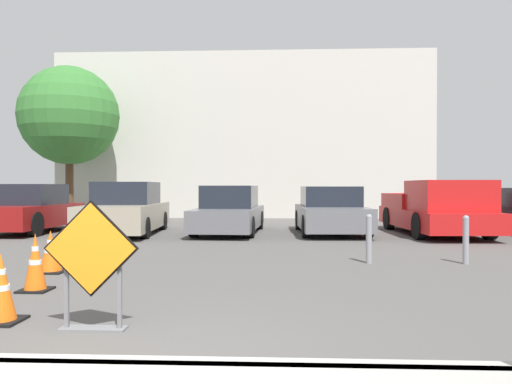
{
  "coord_description": "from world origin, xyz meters",
  "views": [
    {
      "loc": [
        1.23,
        -3.66,
        1.43
      ],
      "look_at": [
        0.61,
        9.75,
        1.28
      ],
      "focal_mm": 35.0,
      "sensor_mm": 36.0,
      "label": 1
    }
  ],
  "objects_px": {
    "parked_car_fourth": "(230,212)",
    "pickup_truck": "(438,211)",
    "traffic_cone_third": "(51,252)",
    "parked_car_third": "(127,210)",
    "parked_car_second": "(31,210)",
    "bollard_nearest": "(369,237)",
    "parked_car_fifth": "(330,212)",
    "traffic_cone_second": "(35,263)",
    "bollard_second": "(466,238)",
    "traffic_cone_fourth": "(65,244)",
    "road_closed_sign": "(91,261)",
    "traffic_cone_nearest": "(1,289)",
    "traffic_cone_fifth": "(79,235)"
  },
  "relations": [
    {
      "from": "parked_car_fourth",
      "to": "pickup_truck",
      "type": "xyz_separation_m",
      "value": [
        6.2,
        -0.44,
        0.06
      ]
    },
    {
      "from": "traffic_cone_third",
      "to": "parked_car_third",
      "type": "xyz_separation_m",
      "value": [
        -0.8,
        6.74,
        0.37
      ]
    },
    {
      "from": "parked_car_second",
      "to": "bollard_nearest",
      "type": "distance_m",
      "value": 11.03
    },
    {
      "from": "parked_car_fifth",
      "to": "parked_car_second",
      "type": "bearing_deg",
      "value": -1.33
    },
    {
      "from": "traffic_cone_second",
      "to": "bollard_second",
      "type": "relative_size",
      "value": 0.88
    },
    {
      "from": "parked_car_second",
      "to": "traffic_cone_fourth",
      "type": "bearing_deg",
      "value": 123.05
    },
    {
      "from": "road_closed_sign",
      "to": "parked_car_fourth",
      "type": "height_order",
      "value": "parked_car_fourth"
    },
    {
      "from": "traffic_cone_third",
      "to": "parked_car_second",
      "type": "bearing_deg",
      "value": 119.0
    },
    {
      "from": "traffic_cone_nearest",
      "to": "parked_car_fifth",
      "type": "xyz_separation_m",
      "value": [
        4.5,
        10.16,
        0.3
      ]
    },
    {
      "from": "parked_car_third",
      "to": "bollard_second",
      "type": "bearing_deg",
      "value": 141.92
    },
    {
      "from": "parked_car_second",
      "to": "bollard_second",
      "type": "distance_m",
      "value": 12.58
    },
    {
      "from": "road_closed_sign",
      "to": "parked_car_second",
      "type": "distance_m",
      "value": 11.86
    },
    {
      "from": "parked_car_fifth",
      "to": "pickup_truck",
      "type": "height_order",
      "value": "pickup_truck"
    },
    {
      "from": "road_closed_sign",
      "to": "parked_car_second",
      "type": "xyz_separation_m",
      "value": [
        -5.85,
        10.31,
        -0.0
      ]
    },
    {
      "from": "road_closed_sign",
      "to": "traffic_cone_second",
      "type": "relative_size",
      "value": 1.64
    },
    {
      "from": "pickup_truck",
      "to": "bollard_nearest",
      "type": "bearing_deg",
      "value": 59.33
    },
    {
      "from": "parked_car_second",
      "to": "traffic_cone_nearest",
      "type": "bearing_deg",
      "value": 116.42
    },
    {
      "from": "parked_car_fifth",
      "to": "pickup_truck",
      "type": "bearing_deg",
      "value": 170.73
    },
    {
      "from": "parked_car_second",
      "to": "parked_car_fourth",
      "type": "xyz_separation_m",
      "value": [
        6.19,
        0.15,
        -0.03
      ]
    },
    {
      "from": "traffic_cone_nearest",
      "to": "parked_car_third",
      "type": "distance_m",
      "value": 9.92
    },
    {
      "from": "pickup_truck",
      "to": "parked_car_fourth",
      "type": "bearing_deg",
      "value": -6.2
    },
    {
      "from": "traffic_cone_fourth",
      "to": "pickup_truck",
      "type": "distance_m",
      "value": 10.35
    },
    {
      "from": "traffic_cone_nearest",
      "to": "traffic_cone_second",
      "type": "bearing_deg",
      "value": 104.7
    },
    {
      "from": "parked_car_fourth",
      "to": "bollard_second",
      "type": "relative_size",
      "value": 5.19
    },
    {
      "from": "parked_car_third",
      "to": "parked_car_second",
      "type": "bearing_deg",
      "value": -8.95
    },
    {
      "from": "traffic_cone_third",
      "to": "parked_car_third",
      "type": "relative_size",
      "value": 0.15
    },
    {
      "from": "bollard_second",
      "to": "parked_car_third",
      "type": "bearing_deg",
      "value": 145.62
    },
    {
      "from": "parked_car_fourth",
      "to": "bollard_second",
      "type": "distance_m",
      "value": 7.76
    },
    {
      "from": "parked_car_third",
      "to": "bollard_second",
      "type": "distance_m",
      "value": 9.78
    },
    {
      "from": "road_closed_sign",
      "to": "traffic_cone_nearest",
      "type": "distance_m",
      "value": 1.15
    },
    {
      "from": "parked_car_third",
      "to": "bollard_second",
      "type": "xyz_separation_m",
      "value": [
        8.07,
        -5.52,
        -0.23
      ]
    },
    {
      "from": "traffic_cone_fourth",
      "to": "traffic_cone_fifth",
      "type": "relative_size",
      "value": 0.88
    },
    {
      "from": "traffic_cone_fifth",
      "to": "parked_car_fifth",
      "type": "relative_size",
      "value": 0.16
    },
    {
      "from": "road_closed_sign",
      "to": "traffic_cone_second",
      "type": "xyz_separation_m",
      "value": [
        -1.48,
        1.82,
        -0.31
      ]
    },
    {
      "from": "traffic_cone_second",
      "to": "parked_car_third",
      "type": "bearing_deg",
      "value": 98.85
    },
    {
      "from": "bollard_nearest",
      "to": "bollard_second",
      "type": "height_order",
      "value": "bollard_nearest"
    },
    {
      "from": "parked_car_fourth",
      "to": "parked_car_second",
      "type": "bearing_deg",
      "value": 4.31
    },
    {
      "from": "traffic_cone_third",
      "to": "bollard_second",
      "type": "distance_m",
      "value": 7.37
    },
    {
      "from": "parked_car_fifth",
      "to": "traffic_cone_fourth",
      "type": "bearing_deg",
      "value": 42.73
    },
    {
      "from": "parked_car_fifth",
      "to": "bollard_nearest",
      "type": "distance_m",
      "value": 5.91
    },
    {
      "from": "traffic_cone_nearest",
      "to": "parked_car_fourth",
      "type": "height_order",
      "value": "parked_car_fourth"
    },
    {
      "from": "traffic_cone_third",
      "to": "parked_car_second",
      "type": "distance_m",
      "value": 8.04
    },
    {
      "from": "traffic_cone_nearest",
      "to": "parked_car_fifth",
      "type": "height_order",
      "value": "parked_car_fifth"
    },
    {
      "from": "traffic_cone_fifth",
      "to": "parked_car_fourth",
      "type": "relative_size",
      "value": 0.15
    },
    {
      "from": "road_closed_sign",
      "to": "traffic_cone_nearest",
      "type": "xyz_separation_m",
      "value": [
        -1.07,
        0.26,
        -0.34
      ]
    },
    {
      "from": "road_closed_sign",
      "to": "traffic_cone_third",
      "type": "bearing_deg",
      "value": 120.72
    },
    {
      "from": "parked_car_third",
      "to": "bollard_nearest",
      "type": "xyz_separation_m",
      "value": [
        6.29,
        -5.52,
        -0.22
      ]
    },
    {
      "from": "traffic_cone_nearest",
      "to": "bollard_second",
      "type": "height_order",
      "value": "bollard_second"
    },
    {
      "from": "parked_car_fifth",
      "to": "bollard_second",
      "type": "distance_m",
      "value": 6.2
    },
    {
      "from": "parked_car_second",
      "to": "bollard_second",
      "type": "relative_size",
      "value": 4.54
    }
  ]
}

